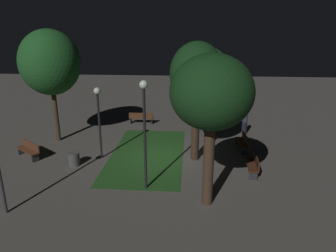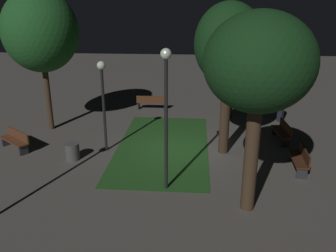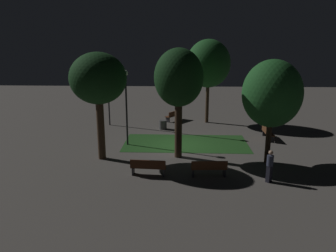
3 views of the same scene
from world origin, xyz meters
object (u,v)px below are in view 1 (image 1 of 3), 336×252
bench_front_right (141,118)px  tree_near_wall (197,76)px  bench_near_trees (253,164)px  lamp_post_path_center (98,110)px  tree_tall_center (50,63)px  bench_front_left (29,149)px  trash_bin (74,159)px  pedestrian (245,122)px  tree_back_left (212,94)px  bench_by_lamp (243,142)px  lamp_post_near_wall (144,118)px  tree_right_canopy (206,75)px

bench_front_right → tree_near_wall: size_ratio=0.28×
bench_near_trees → lamp_post_path_center: 8.47m
tree_tall_center → tree_near_wall: 9.02m
bench_front_left → lamp_post_path_center: 4.63m
bench_front_left → trash_bin: bearing=-105.9°
lamp_post_path_center → pedestrian: bearing=-61.5°
bench_front_left → tree_back_left: (-3.98, -9.67, 4.13)m
bench_by_lamp → lamp_post_near_wall: size_ratio=0.37×
bench_front_right → tree_right_canopy: 5.88m
bench_by_lamp → bench_front_right: bearing=55.8°
bench_by_lamp → tree_right_canopy: 5.32m
tree_tall_center → lamp_post_path_center: bearing=-125.7°
bench_near_trees → trash_bin: size_ratio=2.59×
bench_by_lamp → tree_back_left: 7.69m
bench_front_right → trash_bin: bench_front_right is taller
tree_near_wall → tree_right_canopy: bearing=-7.9°
lamp_post_path_center → tree_near_wall: bearing=-87.7°
bench_near_trees → tree_near_wall: bearing=62.9°
tree_near_wall → tree_tall_center: bearing=75.0°
tree_back_left → lamp_post_near_wall: 3.17m
pedestrian → bench_front_right: bearing=76.4°
lamp_post_path_center → lamp_post_near_wall: bearing=-137.1°
bench_near_trees → bench_front_right: (7.69, 6.82, 0.00)m
bench_near_trees → tree_near_wall: (1.48, 2.89, 4.13)m
tree_back_left → pedestrian: tree_back_left is taller
lamp_post_path_center → pedestrian: lamp_post_path_center is taller
bench_by_lamp → lamp_post_path_center: lamp_post_path_center is taller
tree_tall_center → pedestrian: (2.11, -12.11, -4.07)m
bench_by_lamp → tree_back_left: tree_back_left is taller
tree_tall_center → pedestrian: bearing=-80.1°
bench_front_left → bench_by_lamp: bearing=-80.4°
tree_right_canopy → pedestrian: size_ratio=3.57×
bench_near_trees → tree_near_wall: tree_near_wall is taller
tree_tall_center → trash_bin: tree_tall_center is taller
bench_front_right → trash_bin: 7.86m
bench_by_lamp → trash_bin: bench_by_lamp is taller
tree_near_wall → pedestrian: bearing=-37.4°
bench_front_right → tree_right_canopy: (-1.19, -4.63, 3.42)m
bench_front_left → tree_tall_center: size_ratio=0.25×
bench_near_trees → tree_near_wall: size_ratio=0.29×
tree_near_wall → tree_back_left: bearing=-173.9°
bench_by_lamp → tree_back_left: size_ratio=0.30×
bench_near_trees → lamp_post_path_center: (1.27, 8.06, 2.26)m
tree_near_wall → tree_right_canopy: 5.12m
bench_front_right → tree_tall_center: size_ratio=0.26×
bench_front_right → lamp_post_near_wall: bearing=-169.9°
tree_tall_center → pedestrian: size_ratio=4.28×
tree_tall_center → tree_right_canopy: tree_tall_center is taller
pedestrian → tree_near_wall: bearing=142.6°
bench_near_trees → tree_tall_center: tree_tall_center is taller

